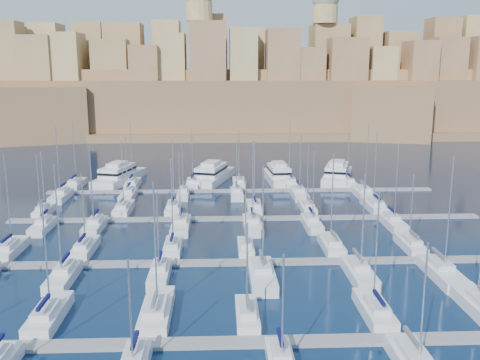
{
  "coord_description": "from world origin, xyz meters",
  "views": [
    {
      "loc": [
        -4.67,
        -81.95,
        26.59
      ],
      "look_at": [
        -1.26,
        6.0,
        8.08
      ],
      "focal_mm": 40.0,
      "sensor_mm": 36.0,
      "label": 1
    }
  ],
  "objects_px": {
    "motor_yacht_a": "(119,175)",
    "motor_yacht_d": "(337,174)",
    "motor_yacht_b": "(212,174)",
    "motor_yacht_c": "(278,175)",
    "sailboat_4": "(375,310)",
    "sailboat_2": "(157,311)"
  },
  "relations": [
    {
      "from": "sailboat_2",
      "to": "motor_yacht_a",
      "type": "height_order",
      "value": "sailboat_2"
    },
    {
      "from": "motor_yacht_a",
      "to": "motor_yacht_d",
      "type": "bearing_deg",
      "value": -0.16
    },
    {
      "from": "motor_yacht_b",
      "to": "motor_yacht_a",
      "type": "bearing_deg",
      "value": -179.76
    },
    {
      "from": "motor_yacht_d",
      "to": "motor_yacht_b",
      "type": "bearing_deg",
      "value": 179.55
    },
    {
      "from": "sailboat_2",
      "to": "motor_yacht_b",
      "type": "distance_m",
      "value": 70.98
    },
    {
      "from": "sailboat_2",
      "to": "motor_yacht_c",
      "type": "xyz_separation_m",
      "value": [
        20.83,
        69.41,
        0.96
      ]
    },
    {
      "from": "motor_yacht_a",
      "to": "sailboat_2",
      "type": "bearing_deg",
      "value": -76.55
    },
    {
      "from": "motor_yacht_b",
      "to": "motor_yacht_d",
      "type": "relative_size",
      "value": 1.03
    },
    {
      "from": "sailboat_2",
      "to": "motor_yacht_c",
      "type": "height_order",
      "value": "sailboat_2"
    },
    {
      "from": "motor_yacht_d",
      "to": "motor_yacht_a",
      "type": "bearing_deg",
      "value": 179.84
    },
    {
      "from": "sailboat_2",
      "to": "motor_yacht_d",
      "type": "distance_m",
      "value": 78.82
    },
    {
      "from": "sailboat_4",
      "to": "motor_yacht_b",
      "type": "xyz_separation_m",
      "value": [
        -18.61,
        71.41,
        0.98
      ]
    },
    {
      "from": "sailboat_4",
      "to": "sailboat_2",
      "type": "bearing_deg",
      "value": 178.51
    },
    {
      "from": "sailboat_4",
      "to": "motor_yacht_a",
      "type": "relative_size",
      "value": 0.7
    },
    {
      "from": "sailboat_2",
      "to": "motor_yacht_d",
      "type": "relative_size",
      "value": 0.77
    },
    {
      "from": "motor_yacht_a",
      "to": "motor_yacht_d",
      "type": "height_order",
      "value": "same"
    },
    {
      "from": "sailboat_4",
      "to": "motor_yacht_b",
      "type": "bearing_deg",
      "value": 104.61
    },
    {
      "from": "motor_yacht_b",
      "to": "sailboat_4",
      "type": "bearing_deg",
      "value": -75.39
    },
    {
      "from": "sailboat_4",
      "to": "motor_yacht_d",
      "type": "xyz_separation_m",
      "value": [
        11.4,
        71.18,
        0.98
      ]
    },
    {
      "from": "sailboat_2",
      "to": "sailboat_4",
      "type": "xyz_separation_m",
      "value": [
        23.71,
        -0.62,
        -0.02
      ]
    },
    {
      "from": "sailboat_4",
      "to": "motor_yacht_a",
      "type": "height_order",
      "value": "sailboat_4"
    },
    {
      "from": "motor_yacht_b",
      "to": "motor_yacht_c",
      "type": "distance_m",
      "value": 15.8
    }
  ]
}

